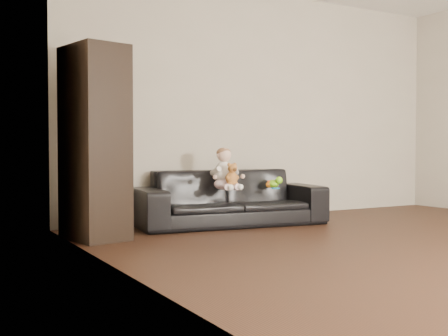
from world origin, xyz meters
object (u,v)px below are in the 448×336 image
cabinet (95,143)px  toy_rattle (269,185)px  toy_green (273,184)px  teddy_bear (232,175)px  sofa (230,197)px  toy_blue_disc (275,188)px  baby (225,171)px

cabinet → toy_rattle: size_ratio=24.60×
toy_green → cabinet: bearing=-176.4°
teddy_bear → toy_green: size_ratio=1.78×
sofa → cabinet: 1.59m
toy_blue_disc → baby: bearing=167.2°
toy_rattle → baby: bearing=-177.9°
cabinet → baby: size_ratio=3.92×
baby → teddy_bear: baby is taller
cabinet → sofa: bearing=-2.9°
teddy_bear → toy_rattle: 0.58m
baby → toy_rattle: (0.55, 0.02, -0.15)m
sofa → toy_rattle: 0.46m
toy_rattle → toy_blue_disc: toy_rattle is taller
cabinet → toy_blue_disc: (1.90, 0.00, -0.46)m
teddy_bear → toy_green: bearing=27.9°
cabinet → toy_rattle: (1.91, 0.15, -0.43)m
toy_green → toy_rattle: bearing=148.4°
sofa → baby: 0.32m
baby → toy_rattle: baby is taller
sofa → cabinet: bearing=-163.9°
baby → teddy_bear: (0.01, -0.13, -0.03)m
baby → sofa: bearing=58.2°
toy_rattle → toy_blue_disc: (-0.02, -0.14, -0.03)m
cabinet → toy_green: size_ratio=13.16×
toy_rattle → teddy_bear: bearing=-164.4°
toy_blue_disc → toy_rattle: bearing=83.6°
toy_blue_disc → teddy_bear: bearing=-179.0°
sofa → teddy_bear: size_ratio=8.59×
cabinet → teddy_bear: cabinet is taller
sofa → toy_blue_disc: 0.48m
toy_green → toy_rattle: 0.05m
baby → toy_blue_disc: baby is taller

